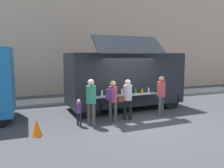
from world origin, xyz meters
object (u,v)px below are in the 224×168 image
object	(u,v)px
traffic_cone_orange	(37,128)
customer_front_ordering	(127,96)
customer_rear_waiting	(91,98)
food_truck_main	(124,78)
child_near_queue	(79,110)
trash_bin	(165,89)
customer_mid_with_backpack	(113,97)
customer_extra_browsing	(161,92)

from	to	relation	value
traffic_cone_orange	customer_front_ordering	distance (m)	3.68
customer_front_ordering	customer_rear_waiting	world-z (taller)	customer_rear_waiting
traffic_cone_orange	food_truck_main	bearing A→B (deg)	30.73
customer_front_ordering	child_near_queue	size ratio (longest dim) A/B	1.65
traffic_cone_orange	trash_bin	xyz separation A→B (m)	(8.28, 4.88, 0.18)
trash_bin	customer_rear_waiting	world-z (taller)	customer_rear_waiting
trash_bin	customer_mid_with_backpack	bearing A→B (deg)	-141.24
food_truck_main	traffic_cone_orange	distance (m)	5.15
customer_mid_with_backpack	customer_rear_waiting	size ratio (longest dim) A/B	0.94
customer_mid_with_backpack	customer_extra_browsing	distance (m)	2.33
customer_front_ordering	child_near_queue	xyz separation A→B (m)	(-2.01, -0.08, -0.39)
trash_bin	customer_mid_with_backpack	world-z (taller)	customer_mid_with_backpack
customer_rear_waiting	trash_bin	bearing A→B (deg)	6.47
customer_front_ordering	customer_extra_browsing	distance (m)	1.64
customer_rear_waiting	customer_front_ordering	bearing A→B (deg)	-20.16
customer_front_ordering	customer_mid_with_backpack	distance (m)	0.69
trash_bin	customer_front_ordering	world-z (taller)	customer_front_ordering
customer_front_ordering	customer_mid_with_backpack	bearing A→B (deg)	122.40
customer_rear_waiting	customer_extra_browsing	distance (m)	3.24
traffic_cone_orange	child_near_queue	size ratio (longest dim) A/B	0.55
customer_rear_waiting	traffic_cone_orange	bearing A→B (deg)	162.30
trash_bin	customer_rear_waiting	distance (m)	7.77
customer_extra_browsing	traffic_cone_orange	bearing A→B (deg)	64.35
food_truck_main	trash_bin	distance (m)	4.73
trash_bin	traffic_cone_orange	bearing A→B (deg)	-149.50
trash_bin	child_near_queue	world-z (taller)	child_near_queue
customer_extra_browsing	child_near_queue	size ratio (longest dim) A/B	1.72
child_near_queue	customer_extra_browsing	bearing A→B (deg)	-34.44
traffic_cone_orange	trash_bin	distance (m)	9.62
traffic_cone_orange	customer_rear_waiting	size ratio (longest dim) A/B	0.31
customer_extra_browsing	food_truck_main	bearing A→B (deg)	-7.70
food_truck_main	child_near_queue	bearing A→B (deg)	-145.83
trash_bin	customer_extra_browsing	distance (m)	5.25
customer_extra_browsing	customer_front_ordering	bearing A→B (deg)	58.29
food_truck_main	child_near_queue	world-z (taller)	food_truck_main
traffic_cone_orange	customer_extra_browsing	xyz separation A→B (m)	(5.19, 0.67, 0.76)
customer_extra_browsing	customer_mid_with_backpack	bearing A→B (deg)	60.44
customer_rear_waiting	child_near_queue	size ratio (longest dim) A/B	1.74
traffic_cone_orange	customer_extra_browsing	bearing A→B (deg)	7.37
food_truck_main	customer_extra_browsing	xyz separation A→B (m)	(0.89, -1.88, -0.46)
customer_extra_browsing	child_near_queue	world-z (taller)	customer_extra_browsing
customer_mid_with_backpack	child_near_queue	distance (m)	1.39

